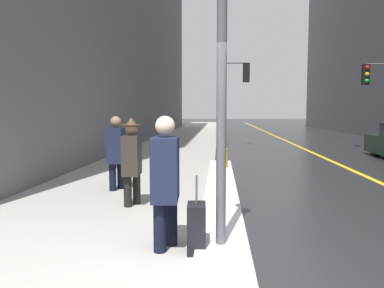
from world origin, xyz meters
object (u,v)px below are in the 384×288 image
(pedestrian_with_shoulder_bag, at_px, (116,149))
(fire_hydrant, at_px, (224,159))
(lamp_post, at_px, (222,45))
(pedestrian_nearside, at_px, (132,158))
(traffic_light_far, at_px, (375,86))
(traffic_light_near, at_px, (237,84))
(pedestrian_in_glasses, at_px, (166,176))
(rolling_suitcase, at_px, (196,228))

(pedestrian_with_shoulder_bag, xyz_separation_m, fire_hydrant, (2.36, 2.74, -0.54))
(lamp_post, xyz_separation_m, pedestrian_nearside, (-1.59, 2.12, -1.60))
(lamp_post, height_order, traffic_light_far, lamp_post)
(traffic_light_near, xyz_separation_m, fire_hydrant, (-0.67, -7.43, -2.65))
(traffic_light_near, bearing_deg, fire_hydrant, -101.26)
(lamp_post, height_order, pedestrian_in_glasses, lamp_post)
(fire_hydrant, bearing_deg, rolling_suitcase, -93.81)
(pedestrian_with_shoulder_bag, distance_m, fire_hydrant, 3.66)
(pedestrian_nearside, relative_size, fire_hydrant, 2.29)
(pedestrian_in_glasses, distance_m, pedestrian_with_shoulder_bag, 3.73)
(lamp_post, height_order, pedestrian_nearside, lamp_post)
(fire_hydrant, bearing_deg, pedestrian_nearside, -112.85)
(traffic_light_far, height_order, pedestrian_in_glasses, traffic_light_far)
(traffic_light_far, xyz_separation_m, pedestrian_in_glasses, (-7.52, -12.72, -1.92))
(pedestrian_nearside, bearing_deg, fire_hydrant, 154.31)
(pedestrian_with_shoulder_bag, distance_m, rolling_suitcase, 4.04)
(traffic_light_near, height_order, pedestrian_in_glasses, traffic_light_near)
(pedestrian_with_shoulder_bag, relative_size, rolling_suitcase, 1.69)
(pedestrian_nearside, bearing_deg, pedestrian_in_glasses, 20.81)
(lamp_post, xyz_separation_m, pedestrian_in_glasses, (-0.68, 0.05, -1.56))
(rolling_suitcase, bearing_deg, fire_hydrant, 173.35)
(lamp_post, relative_size, traffic_light_near, 0.98)
(pedestrian_nearside, height_order, rolling_suitcase, pedestrian_nearside)
(pedestrian_in_glasses, distance_m, rolling_suitcase, 0.73)
(pedestrian_in_glasses, bearing_deg, rolling_suitcase, 72.72)
(pedestrian_nearside, distance_m, fire_hydrant, 4.43)
(pedestrian_nearside, height_order, pedestrian_with_shoulder_bag, pedestrian_with_shoulder_bag)
(pedestrian_in_glasses, distance_m, pedestrian_nearside, 2.26)
(traffic_light_near, relative_size, pedestrian_in_glasses, 2.50)
(traffic_light_far, relative_size, pedestrian_in_glasses, 2.37)
(pedestrian_in_glasses, bearing_deg, pedestrian_with_shoulder_bag, -158.14)
(traffic_light_near, bearing_deg, rolling_suitcase, -100.66)
(traffic_light_near, xyz_separation_m, pedestrian_in_glasses, (-1.47, -13.56, -2.08))
(traffic_light_far, distance_m, pedestrian_with_shoulder_bag, 13.17)
(pedestrian_in_glasses, xyz_separation_m, rolling_suitcase, (0.39, -0.10, -0.61))
(lamp_post, xyz_separation_m, fire_hydrant, (0.12, 6.18, -2.13))
(traffic_light_far, xyz_separation_m, fire_hydrant, (-6.71, -6.59, -2.49))
(traffic_light_near, distance_m, rolling_suitcase, 13.96)
(traffic_light_far, bearing_deg, rolling_suitcase, 56.28)
(traffic_light_far, relative_size, fire_hydrant, 5.60)
(traffic_light_far, bearing_deg, pedestrian_nearside, 47.01)
(fire_hydrant, bearing_deg, pedestrian_with_shoulder_bag, -130.71)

